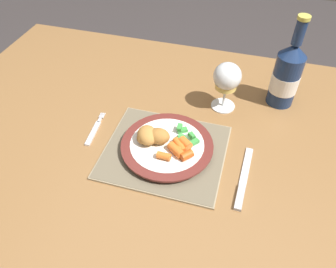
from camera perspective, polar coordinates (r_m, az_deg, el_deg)
name	(u,v)px	position (r m, az deg, el deg)	size (l,w,h in m)	color
ground_plane	(174,256)	(1.53, 1.04, -20.40)	(6.00, 6.00, 0.00)	#383333
dining_table	(177,156)	(0.96, 1.55, -3.82)	(1.49, 0.97, 0.74)	olive
placemat	(165,151)	(0.87, -0.55, -3.06)	(0.31, 0.28, 0.01)	gray
dinner_plate	(167,146)	(0.86, -0.16, -2.10)	(0.24, 0.24, 0.02)	white
breaded_croquettes	(151,136)	(0.85, -3.00, -0.30)	(0.10, 0.08, 0.04)	#A87033
green_beans_pile	(185,138)	(0.86, 2.90, -0.76)	(0.07, 0.09, 0.02)	#4CA84C
glazed_carrots	(179,149)	(0.83, 1.92, -2.67)	(0.09, 0.08, 0.02)	orange
fork	(94,131)	(0.94, -12.71, 0.56)	(0.03, 0.13, 0.01)	silver
table_knife	(243,183)	(0.82, 12.90, -8.24)	(0.03, 0.20, 0.01)	silver
wine_glass	(227,79)	(0.96, 10.23, 9.47)	(0.08, 0.08, 0.15)	silver
bottle	(287,75)	(1.02, 19.95, 9.66)	(0.08, 0.08, 0.28)	navy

